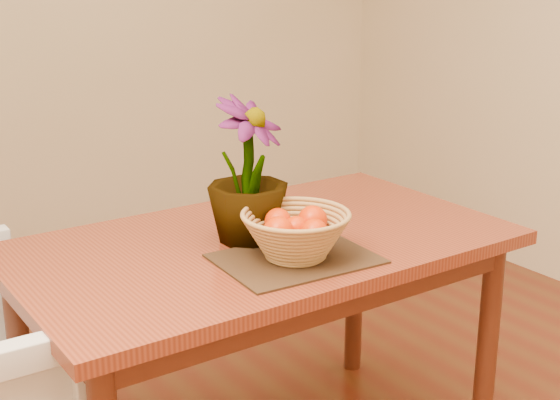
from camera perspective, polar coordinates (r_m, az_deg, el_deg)
table at (r=2.25m, az=-1.30°, el=-4.94°), size 1.40×0.80×0.75m
placemat at (r=2.06m, az=1.15°, el=-4.32°), size 0.42×0.32×0.01m
wicker_basket at (r=2.04m, az=1.16°, el=-2.71°), size 0.29×0.29×0.12m
orange_pile at (r=2.03m, az=1.16°, el=-1.96°), size 0.21×0.20×0.08m
potted_plant at (r=2.14m, az=-2.37°, el=2.12°), size 0.31×0.31×0.40m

